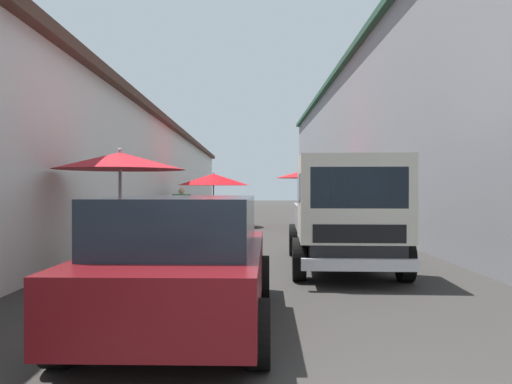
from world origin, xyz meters
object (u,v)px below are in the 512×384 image
at_px(fruit_stall_near_left, 122,180).
at_px(vendor_in_shade, 182,207).
at_px(fruit_stall_far_right, 308,181).
at_px(vendor_by_crates, 346,205).
at_px(hatchback_car, 184,260).
at_px(fruit_stall_mid_lane, 213,184).
at_px(delivery_truck, 346,216).

relative_size(fruit_stall_near_left, vendor_in_shade, 1.49).
height_order(fruit_stall_far_right, vendor_by_crates, fruit_stall_far_right).
bearing_deg(hatchback_car, vendor_by_crates, -18.73).
distance_m(fruit_stall_near_left, vendor_by_crates, 10.86).
height_order(fruit_stall_mid_lane, vendor_by_crates, fruit_stall_mid_lane).
height_order(fruit_stall_far_right, fruit_stall_near_left, fruit_stall_far_right).
bearing_deg(fruit_stall_near_left, fruit_stall_mid_lane, -4.09).
bearing_deg(delivery_truck, hatchback_car, 143.11).
height_order(fruit_stall_mid_lane, delivery_truck, fruit_stall_mid_lane).
bearing_deg(fruit_stall_far_right, vendor_by_crates, -135.84).
xyz_separation_m(fruit_stall_near_left, hatchback_car, (-3.17, -1.55, -0.96)).
relative_size(fruit_stall_mid_lane, vendor_by_crates, 1.75).
height_order(fruit_stall_mid_lane, fruit_stall_near_left, fruit_stall_near_left).
bearing_deg(vendor_in_shade, hatchback_car, -171.54).
distance_m(fruit_stall_far_right, vendor_by_crates, 2.00).
bearing_deg(fruit_stall_mid_lane, fruit_stall_near_left, 175.91).
bearing_deg(fruit_stall_near_left, delivery_truck, -88.46).
relative_size(fruit_stall_mid_lane, hatchback_car, 0.72).
bearing_deg(delivery_truck, fruit_stall_near_left, 91.54).
relative_size(fruit_stall_near_left, delivery_truck, 0.46).
bearing_deg(fruit_stall_near_left, vendor_in_shade, 0.59).
xyz_separation_m(fruit_stall_far_right, fruit_stall_near_left, (-10.47, 4.49, -0.12)).
bearing_deg(vendor_by_crates, delivery_truck, 169.21).
height_order(vendor_by_crates, vendor_in_shade, vendor_by_crates).
distance_m(fruit_stall_near_left, vendor_in_shade, 7.87).
distance_m(hatchback_car, vendor_in_shade, 11.12).
relative_size(fruit_stall_far_right, vendor_by_crates, 1.53).
bearing_deg(fruit_stall_mid_lane, delivery_truck, -162.99).
height_order(fruit_stall_far_right, vendor_in_shade, fruit_stall_far_right).
height_order(fruit_stall_mid_lane, vendor_in_shade, fruit_stall_mid_lane).
distance_m(delivery_truck, vendor_by_crates, 9.24).
relative_size(hatchback_car, vendor_by_crates, 2.42).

